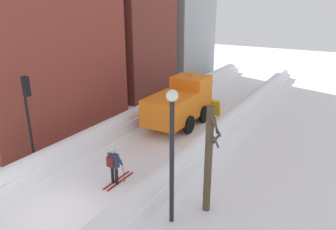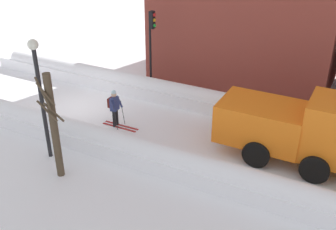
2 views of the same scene
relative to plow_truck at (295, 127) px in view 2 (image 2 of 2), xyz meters
name	(u,v)px [view 2 (image 2 of 2)]	position (x,y,z in m)	size (l,w,h in m)	color
ground_plane	(273,158)	(0.24, -0.63, -1.48)	(80.00, 80.00, 0.00)	white
snowbank_left	(290,119)	(-2.54, -0.63, -0.98)	(1.10, 36.00, 1.11)	white
snowbank_right	(254,186)	(3.02, -0.63, -1.00)	(1.10, 36.00, 1.07)	white
plow_truck	(295,127)	(0.00, 0.00, 0.00)	(3.20, 5.98, 3.12)	orange
skier	(115,106)	(0.95, -7.88, -0.48)	(0.62, 1.80, 1.81)	black
traffic_light_pole	(152,36)	(-3.51, -8.41, 1.59)	(0.28, 0.42, 4.37)	black
street_lamp	(39,86)	(4.34, -8.81, 1.68)	(0.40, 0.40, 4.95)	black
bare_tree_near	(54,125)	(5.16, -7.55, 0.69)	(0.61, 0.84, 4.17)	#493B2B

